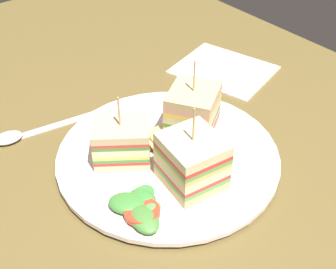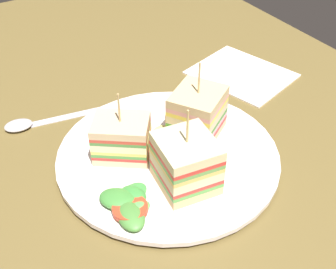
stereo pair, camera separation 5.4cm
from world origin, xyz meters
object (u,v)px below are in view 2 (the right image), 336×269
at_px(plate, 168,156).
at_px(chip_pile, 170,141).
at_px(sandwich_wedge_0, 122,138).
at_px(sandwich_wedge_2, 197,113).
at_px(sandwich_wedge_1, 186,163).
at_px(napkin, 241,73).
at_px(spoon, 30,123).

relative_size(plate, chip_pile, 3.94).
distance_m(sandwich_wedge_0, sandwich_wedge_2, 0.10).
xyz_separation_m(sandwich_wedge_1, sandwich_wedge_2, (-0.07, 0.06, 0.00)).
height_order(sandwich_wedge_2, napkin, sandwich_wedge_2).
height_order(sandwich_wedge_0, chip_pile, sandwich_wedge_0).
relative_size(sandwich_wedge_1, chip_pile, 1.47).
distance_m(plate, spoon, 0.20).
bearing_deg(chip_pile, spoon, -137.94).
height_order(plate, sandwich_wedge_1, sandwich_wedge_1).
bearing_deg(spoon, plate, 137.39).
height_order(plate, napkin, plate).
bearing_deg(sandwich_wedge_1, napkin, -45.00).
xyz_separation_m(sandwich_wedge_1, napkin, (-0.17, 0.22, -0.04)).
distance_m(sandwich_wedge_0, chip_pile, 0.06).
height_order(plate, chip_pile, chip_pile).
xyz_separation_m(sandwich_wedge_2, napkin, (-0.10, 0.16, -0.04)).
xyz_separation_m(chip_pile, napkin, (-0.10, 0.20, -0.02)).
relative_size(sandwich_wedge_0, sandwich_wedge_2, 0.86).
height_order(sandwich_wedge_1, chip_pile, sandwich_wedge_1).
bearing_deg(sandwich_wedge_1, sandwich_wedge_0, 32.37).
bearing_deg(sandwich_wedge_0, napkin, 54.44).
relative_size(sandwich_wedge_2, chip_pile, 1.49).
bearing_deg(sandwich_wedge_0, sandwich_wedge_1, -29.12).
xyz_separation_m(sandwich_wedge_2, chip_pile, (0.00, -0.04, -0.02)).
height_order(sandwich_wedge_0, sandwich_wedge_2, sandwich_wedge_2).
bearing_deg(sandwich_wedge_1, sandwich_wedge_2, -34.50).
relative_size(plate, sandwich_wedge_2, 2.65).
height_order(sandwich_wedge_1, napkin, sandwich_wedge_1).
distance_m(sandwich_wedge_1, napkin, 0.28).
bearing_deg(chip_pile, napkin, 117.32).
bearing_deg(sandwich_wedge_0, sandwich_wedge_2, 29.29).
distance_m(plate, sandwich_wedge_0, 0.06).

